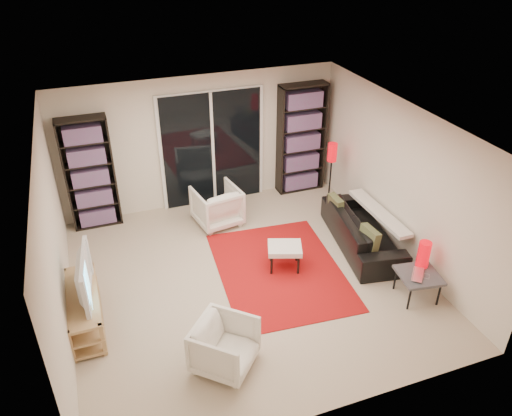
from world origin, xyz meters
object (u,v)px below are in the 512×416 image
Objects in this scene: armchair_back at (217,206)px; armchair_front at (225,346)px; tv_stand at (84,309)px; ottoman at (285,249)px; side_table at (419,276)px; floor_lamp at (332,160)px; bookshelf_left at (90,174)px; bookshelf_right at (301,139)px; sofa at (362,230)px.

armchair_front is at bearing 66.23° from armchair_back.
tv_stand reaches higher than ottoman.
armchair_back is 3.54m from side_table.
floor_lamp reaches higher than side_table.
floor_lamp is (1.53, 1.51, 0.58)m from ottoman.
bookshelf_left is at bearing 59.21° from armchair_front.
tv_stand is at bearing -98.29° from bookshelf_left.
armchair_back is (-1.88, -0.69, -0.71)m from bookshelf_right.
floor_lamp is at bearing 5.17° from sofa.
ottoman is at bearing -41.60° from bookshelf_left.
bookshelf_right is (3.85, -0.00, 0.07)m from bookshelf_left.
tv_stand is 2.13× the size of side_table.
ottoman is at bearing -0.25° from armchair_front.
armchair_back is 1.70m from ottoman.
armchair_back is (2.34, 1.84, 0.08)m from tv_stand.
tv_stand is 4.54m from side_table.
bookshelf_left is 2.65m from tv_stand.
floor_lamp is at bearing 168.56° from armchair_back.
bookshelf_left is at bearing 180.00° from bookshelf_right.
side_table is (2.09, -2.86, 0.02)m from armchair_back.
side_table is (2.90, 0.27, 0.05)m from armchair_front.
bookshelf_right is 4.73m from armchair_front.
bookshelf_left is 3.19× the size of ottoman.
sofa is 1.43m from ottoman.
armchair_back reaches higher than tv_stand.
floor_lamp is (2.94, 3.05, 0.61)m from armchair_front.
armchair_front is at bearing 130.02° from sofa.
side_table is (0.06, -1.40, 0.07)m from sofa.
bookshelf_right reaches higher than floor_lamp.
bookshelf_left is at bearing -28.46° from armchair_back.
floor_lamp is (0.10, 1.37, 0.63)m from sofa.
bookshelf_left is 2.83× the size of armchair_front.
armchair_back is (-2.03, 1.45, 0.05)m from sofa.
sofa is 2.49m from armchair_back.
sofa is (4.00, -2.14, -0.68)m from bookshelf_left.
armchair_front is at bearing -73.12° from bookshelf_left.
armchair_front is 0.56× the size of floor_lamp.
ottoman is 1.95m from side_table.
sofa is at bearing -17.09° from armchair_front.
armchair_back is (1.97, -0.69, -0.63)m from bookshelf_left.
armchair_front reaches higher than tv_stand.
armchair_back is at bearing 177.80° from floor_lamp.
side_table is (4.06, -3.54, -0.61)m from bookshelf_left.
tv_stand is (-0.37, -2.53, -0.71)m from bookshelf_left.
armchair_front is 1.10× the size of side_table.
bookshelf_right is at bearing 7.15° from armchair_front.
side_table is (0.21, -3.54, -0.69)m from bookshelf_right.
tv_stand is 1.76× the size of armchair_back.
bookshelf_right is 2.78× the size of armchair_back.
armchair_back is 1.21× the size of side_table.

